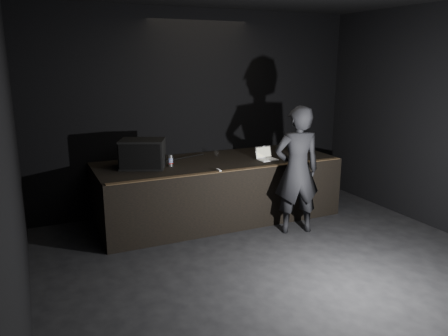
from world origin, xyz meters
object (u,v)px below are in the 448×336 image
beer_can (170,161)px  person (297,170)px  stage_riser (217,189)px  laptop (266,156)px  stage_monitor (142,154)px

beer_can → person: 1.98m
person → stage_riser: bearing=-38.8°
stage_riser → laptop: (0.79, -0.26, 0.56)m
stage_riser → stage_monitor: bearing=178.9°
stage_riser → person: (0.86, -1.09, 0.49)m
laptop → beer_can: laptop is taller
laptop → person: bearing=-88.9°
stage_monitor → laptop: (2.04, -0.29, -0.17)m
stage_riser → stage_monitor: 1.45m
stage_monitor → stage_riser: bearing=22.8°
person → beer_can: bearing=-18.5°
stage_riser → person: size_ratio=2.01×
beer_can → person: person is taller
stage_monitor → laptop: size_ratio=2.46×
stage_monitor → laptop: 2.07m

